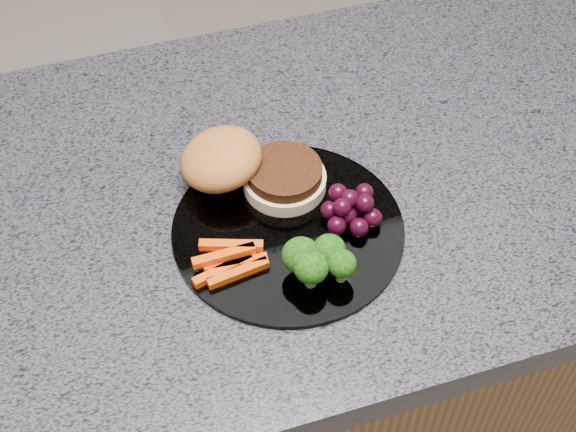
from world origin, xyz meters
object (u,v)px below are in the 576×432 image
Objects in this scene: burger at (244,168)px; grape_bunch at (351,208)px; island_cabinet at (330,362)px; plate at (288,229)px.

burger reaches higher than grape_bunch.
island_cabinet is 6.30× the size of burger.
grape_bunch is at bearing -106.49° from island_cabinet.
plate is 0.07m from grape_bunch.
grape_bunch is at bearing -20.18° from burger.
burger reaches higher than plate.
island_cabinet is 0.51m from burger.
plate is (-0.10, -0.07, 0.47)m from island_cabinet.
burger is (-0.12, 0.01, 0.50)m from island_cabinet.
island_cabinet is at bearing 73.51° from grape_bunch.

